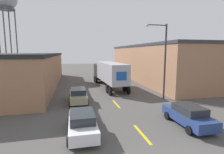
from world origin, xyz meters
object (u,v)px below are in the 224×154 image
parked_car_right_near (188,115)px  parked_car_left_far (78,95)px  semi_truck (109,72)px  parked_car_left_near (82,123)px  street_lamp (163,57)px

parked_car_right_near → parked_car_left_far: (-7.91, 8.08, 0.00)m
semi_truck → parked_car_right_near: bearing=-83.3°
parked_car_left_near → street_lamp: size_ratio=0.53×
parked_car_left_near → street_lamp: street_lamp is taller
parked_car_right_near → semi_truck: bearing=100.2°
semi_truck → street_lamp: street_lamp is taller
parked_car_left_near → parked_car_right_near: size_ratio=1.00×
parked_car_right_near → parked_car_left_near: bearing=177.9°
parked_car_left_far → street_lamp: street_lamp is taller
parked_car_left_far → street_lamp: size_ratio=0.53×
semi_truck → parked_car_left_near: semi_truck is taller
parked_car_left_far → parked_car_left_near: bearing=-90.0°
parked_car_left_near → parked_car_left_far: 7.79m
parked_car_right_near → parked_car_left_far: size_ratio=1.00×
semi_truck → parked_car_right_near: 16.21m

